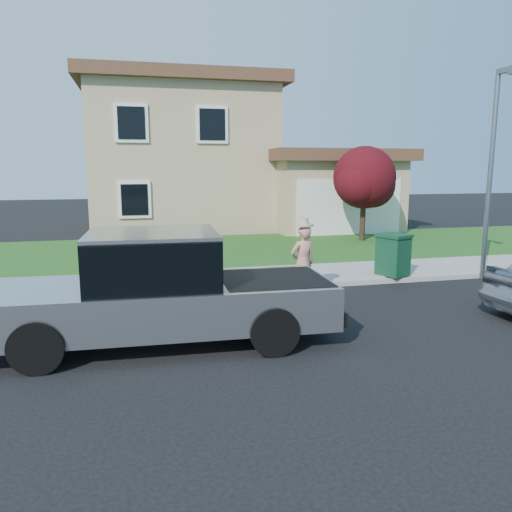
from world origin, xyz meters
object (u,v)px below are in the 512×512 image
(street_lamp, at_px, (493,163))
(ornamental_tree, at_px, (365,181))
(woman, at_px, (303,262))
(trash_bin, at_px, (393,254))
(pickup_truck, at_px, (162,292))

(street_lamp, bearing_deg, ornamental_tree, 89.56)
(woman, height_order, trash_bin, woman)
(pickup_truck, xyz_separation_m, trash_bin, (6.03, 3.30, -0.19))
(woman, relative_size, trash_bin, 1.72)
(woman, bearing_deg, ornamental_tree, -139.94)
(pickup_truck, relative_size, trash_bin, 5.44)
(pickup_truck, relative_size, street_lamp, 1.10)
(pickup_truck, height_order, woman, pickup_truck)
(ornamental_tree, bearing_deg, street_lamp, -87.39)
(woman, relative_size, street_lamp, 0.35)
(street_lamp, bearing_deg, trash_bin, 167.44)
(woman, xyz_separation_m, trash_bin, (2.91, 1.33, -0.18))
(woman, xyz_separation_m, street_lamp, (5.34, 0.92, 2.13))
(ornamental_tree, bearing_deg, woman, -123.90)
(ornamental_tree, distance_m, street_lamp, 6.61)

